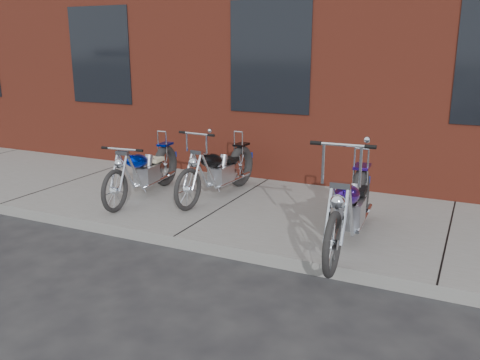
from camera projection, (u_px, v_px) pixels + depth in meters
The scene contains 5 objects.
ground at pixel (174, 248), 6.18m from camera, with size 120.00×120.00×0.00m, color black.
sidewalk at pixel (229, 208), 7.47m from camera, with size 22.00×3.00×0.15m, color slate.
chopper_purple at pixel (349, 210), 5.78m from camera, with size 0.57×2.34×1.31m.
chopper_blue at pixel (144, 172), 7.67m from camera, with size 0.51×2.10×0.91m.
chopper_third at pixel (218, 172), 7.69m from camera, with size 0.51×2.10×1.07m.
Camera 1 is at (3.20, -4.85, 2.39)m, focal length 38.00 mm.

